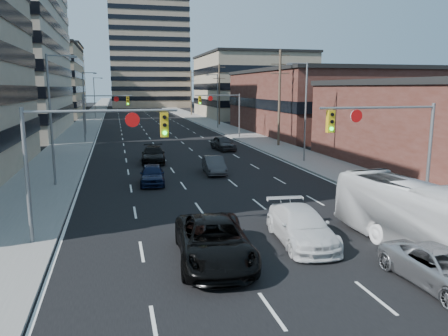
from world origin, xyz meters
TOP-DOWN VIEW (x-y plane):
  - ground at (0.00, 0.00)m, footprint 400.00×400.00m
  - road_surface at (0.00, 130.00)m, footprint 18.00×300.00m
  - sidewalk_left at (-11.50, 130.00)m, footprint 5.00×300.00m
  - sidewalk_right at (11.50, 130.00)m, footprint 5.00×300.00m
  - office_left_far at (-24.00, 100.00)m, footprint 20.00×30.00m
  - storefront_right_mid at (24.00, 50.00)m, footprint 20.00×30.00m
  - office_right_far at (25.00, 88.00)m, footprint 22.00×28.00m
  - apartment_tower at (6.00, 150.00)m, footprint 26.00×26.00m
  - bg_block_left at (-28.00, 140.00)m, footprint 24.00×24.00m
  - bg_block_right at (32.00, 130.00)m, footprint 22.00×22.00m
  - signal_near_left at (-7.45, 8.00)m, footprint 6.59×0.33m
  - signal_near_right at (7.45, 8.00)m, footprint 6.59×0.33m
  - signal_far_left at (-7.68, 45.00)m, footprint 6.09×0.33m
  - signal_far_right at (7.68, 45.00)m, footprint 6.09×0.33m
  - utility_pole_block at (12.20, 36.00)m, footprint 2.20×0.28m
  - utility_pole_midblock at (12.20, 66.00)m, footprint 2.20×0.28m
  - utility_pole_distant at (12.20, 96.00)m, footprint 2.20×0.28m
  - streetlight_left_near at (-10.34, 20.00)m, footprint 2.03×0.22m
  - streetlight_left_mid at (-10.34, 55.00)m, footprint 2.03×0.22m
  - streetlight_left_far at (-10.34, 90.00)m, footprint 2.03×0.22m
  - streetlight_right_near at (10.34, 25.00)m, footprint 2.03×0.22m
  - streetlight_right_far at (10.34, 60.00)m, footprint 2.03×0.22m
  - black_pickup at (-2.67, 4.26)m, footprint 3.29×6.27m
  - white_van at (1.55, 5.42)m, footprint 2.58×5.46m
  - silver_suv at (4.50, 0.16)m, footprint 2.45×4.93m
  - transit_bus at (6.00, 2.48)m, footprint 3.34×10.74m
  - sedan_blue at (-3.85, 19.09)m, footprint 2.03×4.34m
  - sedan_grey_center at (1.28, 21.82)m, footprint 1.74×4.28m
  - sedan_black_far at (-3.00, 28.16)m, footprint 2.50×5.30m
  - sedan_grey_right at (5.19, 34.60)m, footprint 2.33×4.67m

SIDE VIEW (x-z plane):
  - ground at x=0.00m, z-range 0.00..0.00m
  - road_surface at x=0.00m, z-range 0.00..0.02m
  - sidewalk_left at x=-11.50m, z-range 0.00..0.15m
  - sidewalk_right at x=11.50m, z-range 0.00..0.15m
  - silver_suv at x=4.50m, z-range 0.00..1.34m
  - sedan_grey_center at x=1.28m, z-range 0.00..1.38m
  - sedan_blue at x=-3.85m, z-range 0.00..1.44m
  - sedan_black_far at x=-3.00m, z-range 0.00..1.49m
  - sedan_grey_right at x=5.19m, z-range 0.00..1.53m
  - white_van at x=1.55m, z-range 0.00..1.54m
  - black_pickup at x=-2.67m, z-range 0.00..1.69m
  - transit_bus at x=6.00m, z-range 0.00..2.94m
  - signal_far_left at x=-7.68m, z-range 1.30..7.30m
  - signal_far_right at x=7.68m, z-range 1.30..7.30m
  - signal_near_left at x=-7.45m, z-range 1.33..7.33m
  - signal_near_right at x=7.45m, z-range 1.33..7.33m
  - storefront_right_mid at x=24.00m, z-range 0.00..9.00m
  - streetlight_left_near at x=-10.34m, z-range 0.55..9.55m
  - streetlight_left_mid at x=-10.34m, z-range 0.55..9.55m
  - streetlight_left_far at x=-10.34m, z-range 0.55..9.55m
  - streetlight_right_near at x=10.34m, z-range 0.55..9.55m
  - streetlight_right_far at x=10.34m, z-range 0.55..9.55m
  - utility_pole_block at x=12.20m, z-range 0.28..11.28m
  - utility_pole_midblock at x=12.20m, z-range 0.28..11.28m
  - utility_pole_distant at x=12.20m, z-range 0.28..11.28m
  - bg_block_right at x=32.00m, z-range 0.00..12.00m
  - office_right_far at x=25.00m, z-range 0.00..14.00m
  - office_left_far at x=-24.00m, z-range 0.00..16.00m
  - bg_block_left at x=-28.00m, z-range 0.00..20.00m
  - apartment_tower at x=6.00m, z-range 0.00..58.00m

